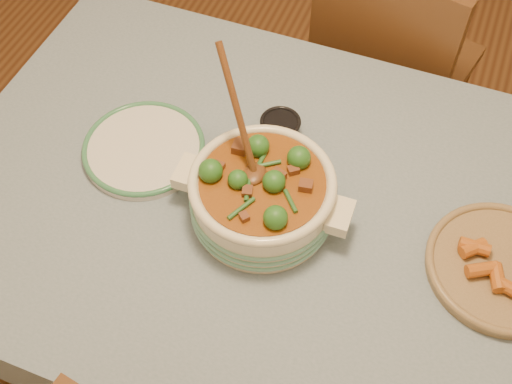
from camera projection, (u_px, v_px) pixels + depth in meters
floor at (286, 341)px, 2.06m from camera, size 4.50×4.50×0.00m
dining_table at (297, 232)px, 1.52m from camera, size 1.68×1.08×0.76m
stew_casserole at (262, 193)px, 1.38m from camera, size 0.40×0.32×0.37m
white_plate at (144, 148)px, 1.53m from camera, size 0.39×0.39×0.03m
condiment_bowl at (280, 127)px, 1.55m from camera, size 0.12×0.12×0.05m
fried_plate at (502, 266)px, 1.34m from camera, size 0.33×0.33×0.05m
chair_far at (388, 65)px, 2.03m from camera, size 0.52×0.52×0.94m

